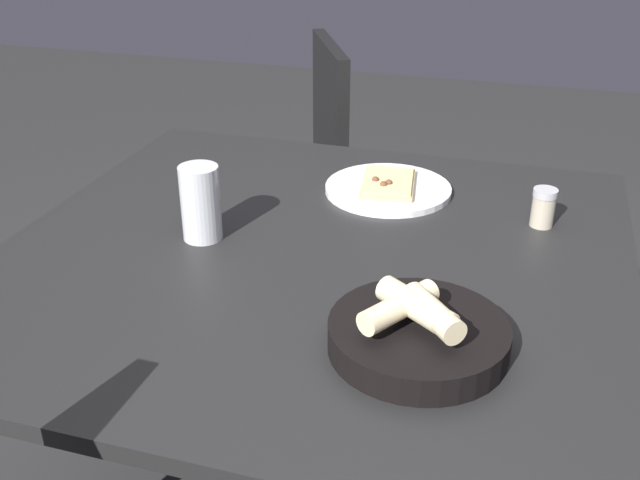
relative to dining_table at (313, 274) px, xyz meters
The scene contains 6 objects.
dining_table is the anchor object (origin of this frame).
pizza_plate 0.33m from the dining_table, 103.66° to the right, with size 0.28×0.28×0.04m.
bread_basket 0.36m from the dining_table, 133.51° to the left, with size 0.27×0.27×0.10m.
beer_glass 0.25m from the dining_table, ahead, with size 0.08×0.08×0.15m.
pepper_shaker 0.48m from the dining_table, 149.64° to the right, with size 0.05×0.05×0.08m.
chair_near 0.94m from the dining_table, 68.64° to the right, with size 0.59×0.59×0.90m.
Camera 1 is at (-0.37, 1.17, 1.38)m, focal length 41.57 mm.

